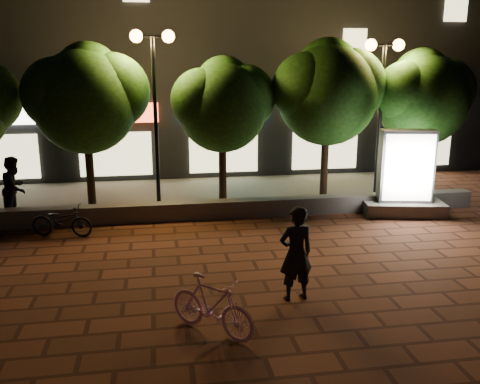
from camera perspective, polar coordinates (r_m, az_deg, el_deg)
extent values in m
plane|color=brown|center=(11.08, -0.86, -8.86)|extent=(80.00, 80.00, 0.00)
cube|color=slate|center=(14.75, -3.15, -1.95)|extent=(16.00, 0.45, 0.50)
cube|color=slate|center=(17.20, -4.04, -0.35)|extent=(16.00, 5.00, 0.08)
cube|color=black|center=(23.15, -5.82, 15.71)|extent=(28.00, 8.00, 10.00)
cube|color=beige|center=(20.08, -25.14, 3.53)|extent=(2.60, 0.10, 1.60)
cube|color=#FF4922|center=(19.17, -13.94, 8.54)|extent=(3.20, 0.12, 0.70)
cube|color=beige|center=(19.37, -13.68, 4.12)|extent=(2.60, 0.10, 1.60)
cube|color=#42C2C4|center=(19.27, -1.87, 8.97)|extent=(3.20, 0.12, 0.70)
cube|color=beige|center=(19.46, -1.83, 4.56)|extent=(2.60, 0.10, 1.60)
cube|color=#FF9D2C|center=(20.18, 9.61, 9.01)|extent=(3.20, 0.12, 0.70)
cube|color=beige|center=(20.37, 9.44, 4.81)|extent=(2.60, 0.10, 1.60)
cube|color=white|center=(21.80, 19.74, 8.76)|extent=(3.20, 0.12, 0.70)
cube|color=beige|center=(21.97, 19.41, 4.87)|extent=(2.60, 0.10, 1.60)
cube|color=beige|center=(20.46, 12.65, 15.67)|extent=(0.90, 0.10, 1.20)
cube|color=beige|center=(22.34, 22.98, 18.64)|extent=(0.90, 0.10, 1.20)
cylinder|color=black|center=(15.92, -16.39, 2.40)|extent=(0.24, 0.24, 2.34)
sphere|color=#2D601C|center=(15.66, -16.90, 9.56)|extent=(3.00, 3.00, 3.00)
sphere|color=#2D601C|center=(15.76, -14.14, 10.86)|extent=(2.25, 2.25, 2.25)
sphere|color=#2D601C|center=(15.60, -19.53, 10.27)|extent=(2.10, 2.10, 2.10)
sphere|color=#2D601C|center=(15.96, -16.57, 12.36)|extent=(1.95, 1.95, 1.95)
cylinder|color=black|center=(15.93, -1.95, 2.73)|extent=(0.24, 0.24, 2.21)
sphere|color=#2D601C|center=(15.67, -2.01, 9.35)|extent=(2.70, 2.70, 2.70)
sphere|color=#2D601C|center=(15.95, 0.34, 10.52)|extent=(2.03, 2.03, 2.02)
sphere|color=#2D601C|center=(15.44, -4.22, 10.18)|extent=(1.89, 1.89, 1.89)
sphere|color=#2D601C|center=(15.99, -1.83, 11.87)|extent=(1.76, 1.76, 1.76)
cylinder|color=black|center=(16.65, 9.40, 3.43)|extent=(0.24, 0.24, 2.43)
sphere|color=#2D601C|center=(16.40, 9.69, 10.55)|extent=(3.10, 3.10, 3.10)
sphere|color=#2D601C|center=(16.84, 12.06, 11.55)|extent=(2.33, 2.33, 2.33)
sphere|color=#2D601C|center=(16.03, 7.50, 11.44)|extent=(2.17, 2.17, 2.17)
sphere|color=#2D601C|center=(16.74, 9.74, 13.27)|extent=(2.01, 2.02, 2.02)
cylinder|color=black|center=(17.93, 19.15, 3.38)|extent=(0.24, 0.24, 2.29)
sphere|color=#2D601C|center=(17.70, 19.66, 9.57)|extent=(2.90, 2.90, 2.90)
sphere|color=#2D601C|center=(18.22, 21.47, 10.47)|extent=(2.18, 2.17, 2.17)
sphere|color=#2D601C|center=(17.25, 18.04, 10.43)|extent=(2.03, 2.03, 2.03)
sphere|color=#2D601C|center=(18.03, 19.60, 11.96)|extent=(1.89, 1.88, 1.88)
cylinder|color=black|center=(15.39, -9.36, 7.41)|extent=(0.12, 0.12, 5.00)
cylinder|color=black|center=(15.31, -9.75, 16.74)|extent=(0.90, 0.08, 0.08)
sphere|color=#FF913F|center=(15.32, -11.51, 16.66)|extent=(0.36, 0.36, 0.36)
sphere|color=#FF913F|center=(15.32, -7.99, 16.80)|extent=(0.36, 0.36, 0.36)
cylinder|color=black|center=(16.91, 15.29, 7.35)|extent=(0.12, 0.12, 4.80)
cylinder|color=black|center=(16.82, 15.84, 15.49)|extent=(0.90, 0.08, 0.08)
sphere|color=#FF913F|center=(16.64, 14.38, 15.60)|extent=(0.36, 0.36, 0.36)
sphere|color=#FF913F|center=(17.01, 17.26, 15.37)|extent=(0.36, 0.36, 0.36)
cube|color=slate|center=(15.89, 17.69, -1.65)|extent=(2.48, 1.57, 0.38)
cube|color=#4C4C51|center=(15.61, 18.03, 2.77)|extent=(1.61, 0.81, 2.11)
cube|color=white|center=(15.35, 18.31, 2.56)|extent=(1.38, 0.30, 1.92)
cube|color=white|center=(15.87, 17.75, 2.97)|extent=(1.38, 0.30, 1.92)
imported|color=#EFA1CC|center=(8.55, -3.15, -12.50)|extent=(1.52, 1.48, 1.00)
imported|color=black|center=(9.58, 6.25, -6.84)|extent=(0.73, 0.55, 1.83)
imported|color=black|center=(13.89, -19.25, -3.04)|extent=(1.68, 0.93, 0.84)
imported|color=black|center=(15.49, -23.81, 0.39)|extent=(0.83, 0.98, 1.79)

